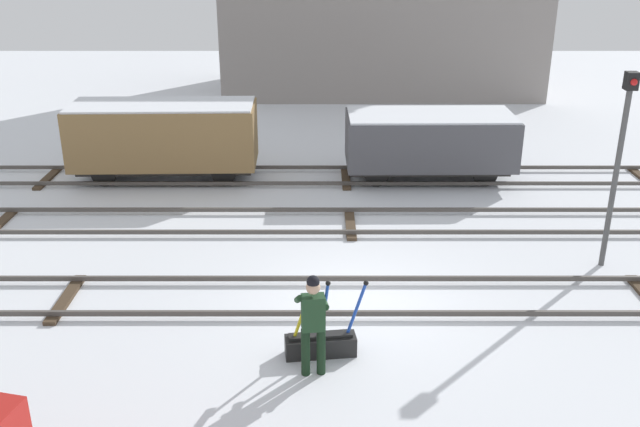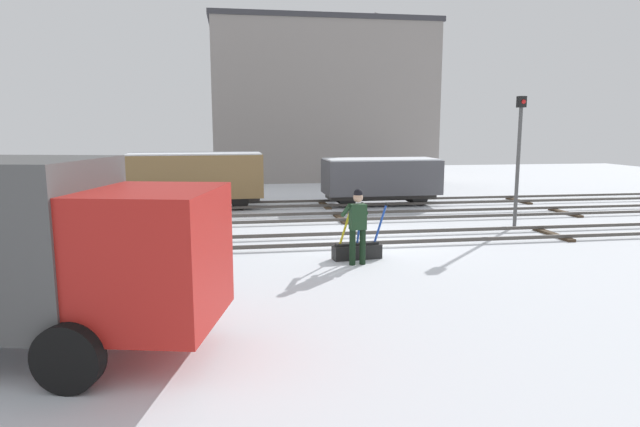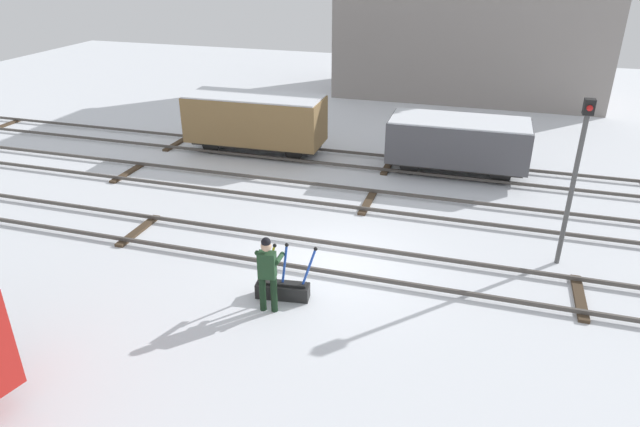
{
  "view_description": "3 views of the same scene",
  "coord_description": "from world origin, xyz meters",
  "px_view_note": "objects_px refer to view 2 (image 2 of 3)",
  "views": [
    {
      "loc": [
        -0.76,
        -12.64,
        7.06
      ],
      "look_at": [
        -0.69,
        1.48,
        1.29
      ],
      "focal_mm": 40.18,
      "sensor_mm": 36.0,
      "label": 1
    },
    {
      "loc": [
        -3.8,
        -14.98,
        3.3
      ],
      "look_at": [
        -1.23,
        0.97,
        0.72
      ],
      "focal_mm": 30.46,
      "sensor_mm": 36.0,
      "label": 2
    },
    {
      "loc": [
        3.29,
        -12.25,
        7.44
      ],
      "look_at": [
        -0.81,
        1.26,
        0.7
      ],
      "focal_mm": 31.71,
      "sensor_mm": 36.0,
      "label": 3
    }
  ],
  "objects_px": {
    "signal_post": "(519,149)",
    "freight_car_near_switch": "(196,177)",
    "rail_worker": "(357,222)",
    "delivery_truck": "(11,246)",
    "freight_car_mid_siding": "(381,178)",
    "switch_lever_frame": "(357,249)"
  },
  "relations": [
    {
      "from": "switch_lever_frame",
      "to": "freight_car_mid_siding",
      "type": "bearing_deg",
      "value": 63.79
    },
    {
      "from": "signal_post",
      "to": "switch_lever_frame",
      "type": "bearing_deg",
      "value": -150.31
    },
    {
      "from": "switch_lever_frame",
      "to": "delivery_truck",
      "type": "distance_m",
      "value": 8.01
    },
    {
      "from": "freight_car_near_switch",
      "to": "switch_lever_frame",
      "type": "bearing_deg",
      "value": -65.29
    },
    {
      "from": "signal_post",
      "to": "freight_car_near_switch",
      "type": "relative_size",
      "value": 0.8
    },
    {
      "from": "switch_lever_frame",
      "to": "freight_car_mid_siding",
      "type": "distance_m",
      "value": 9.81
    },
    {
      "from": "delivery_truck",
      "to": "freight_car_near_switch",
      "type": "relative_size",
      "value": 1.14
    },
    {
      "from": "rail_worker",
      "to": "freight_car_mid_siding",
      "type": "relative_size",
      "value": 0.38
    },
    {
      "from": "rail_worker",
      "to": "freight_car_mid_siding",
      "type": "distance_m",
      "value": 10.33
    },
    {
      "from": "signal_post",
      "to": "freight_car_mid_siding",
      "type": "distance_m",
      "value": 6.62
    },
    {
      "from": "rail_worker",
      "to": "delivery_truck",
      "type": "relative_size",
      "value": 0.3
    },
    {
      "from": "freight_car_near_switch",
      "to": "signal_post",
      "type": "bearing_deg",
      "value": -29.29
    },
    {
      "from": "freight_car_mid_siding",
      "to": "freight_car_near_switch",
      "type": "bearing_deg",
      "value": 179.33
    },
    {
      "from": "delivery_truck",
      "to": "freight_car_near_switch",
      "type": "xyz_separation_m",
      "value": [
        1.71,
        14.09,
        -0.3
      ]
    },
    {
      "from": "switch_lever_frame",
      "to": "delivery_truck",
      "type": "height_order",
      "value": "delivery_truck"
    },
    {
      "from": "freight_car_near_switch",
      "to": "freight_car_mid_siding",
      "type": "bearing_deg",
      "value": -1.37
    },
    {
      "from": "rail_worker",
      "to": "freight_car_mid_siding",
      "type": "xyz_separation_m",
      "value": [
        3.29,
        9.79,
        0.12
      ]
    },
    {
      "from": "freight_car_mid_siding",
      "to": "freight_car_near_switch",
      "type": "relative_size",
      "value": 0.91
    },
    {
      "from": "rail_worker",
      "to": "freight_car_mid_siding",
      "type": "height_order",
      "value": "freight_car_mid_siding"
    },
    {
      "from": "delivery_truck",
      "to": "freight_car_mid_siding",
      "type": "height_order",
      "value": "delivery_truck"
    },
    {
      "from": "rail_worker",
      "to": "signal_post",
      "type": "relative_size",
      "value": 0.43
    },
    {
      "from": "rail_worker",
      "to": "signal_post",
      "type": "xyz_separation_m",
      "value": [
        6.36,
        4.09,
        1.54
      ]
    }
  ]
}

